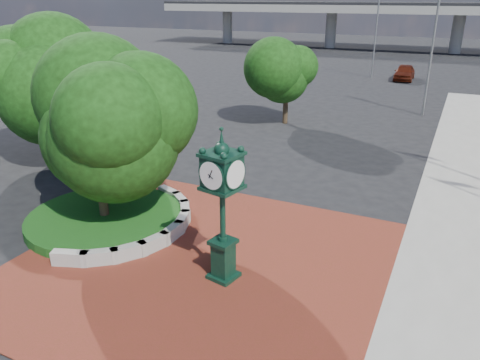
% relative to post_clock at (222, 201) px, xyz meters
% --- Properties ---
extents(ground, '(200.00, 200.00, 0.00)m').
position_rel_post_clock_xyz_m(ground, '(-1.11, 1.46, -2.74)').
color(ground, black).
rests_on(ground, ground).
extents(plaza, '(12.00, 12.00, 0.04)m').
position_rel_post_clock_xyz_m(plaza, '(-1.11, 0.46, -2.72)').
color(plaza, maroon).
rests_on(plaza, ground).
extents(planter_wall, '(2.96, 6.77, 0.54)m').
position_rel_post_clock_xyz_m(planter_wall, '(-3.82, 1.46, -2.47)').
color(planter_wall, '#9E9B93').
rests_on(planter_wall, ground).
extents(grass_bed, '(6.10, 6.10, 0.40)m').
position_rel_post_clock_xyz_m(grass_bed, '(-6.11, 1.46, -2.54)').
color(grass_bed, '#123F12').
rests_on(grass_bed, ground).
extents(overpass, '(90.00, 12.00, 7.50)m').
position_rel_post_clock_xyz_m(overpass, '(-1.33, 71.46, 3.80)').
color(overpass, '#9E9B93').
rests_on(overpass, ground).
extents(tree_planter, '(5.20, 5.20, 6.33)m').
position_rel_post_clock_xyz_m(tree_planter, '(-6.11, 1.46, 0.99)').
color(tree_planter, '#38281C').
rests_on(tree_planter, ground).
extents(tree_northwest, '(5.60, 5.60, 6.93)m').
position_rel_post_clock_xyz_m(tree_northwest, '(-14.11, 6.46, 1.39)').
color(tree_northwest, '#38281C').
rests_on(tree_northwest, ground).
extents(tree_street, '(4.40, 4.40, 5.45)m').
position_rel_post_clock_xyz_m(tree_street, '(-5.11, 19.46, 0.50)').
color(tree_street, '#38281C').
rests_on(tree_street, ground).
extents(post_clock, '(1.19, 1.19, 4.98)m').
position_rel_post_clock_xyz_m(post_clock, '(0.00, 0.00, 0.00)').
color(post_clock, black).
rests_on(post_clock, ground).
extents(parked_car, '(2.09, 4.87, 1.64)m').
position_rel_post_clock_xyz_m(parked_car, '(0.09, 42.18, -1.92)').
color(parked_car, '#4E170B').
rests_on(parked_car, ground).
extents(street_lamp_near, '(2.00, 1.00, 9.45)m').
position_rel_post_clock_xyz_m(street_lamp_near, '(3.78, 26.06, 2.80)').
color(street_lamp_near, slate).
rests_on(street_lamp_near, ground).
extents(street_lamp_far, '(2.12, 0.54, 9.50)m').
position_rel_post_clock_xyz_m(street_lamp_far, '(-3.14, 42.24, 2.83)').
color(street_lamp_far, slate).
rests_on(street_lamp_far, ground).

